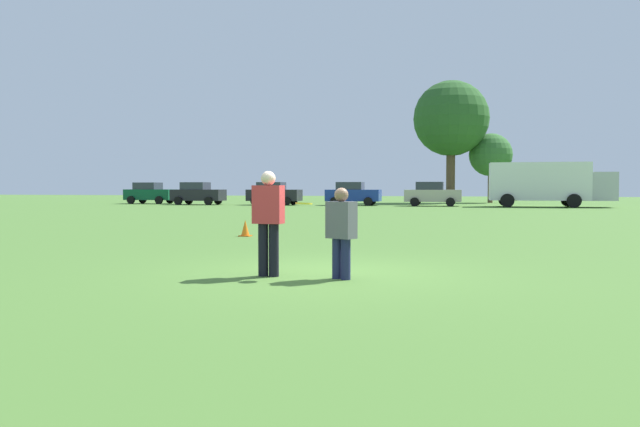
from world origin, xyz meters
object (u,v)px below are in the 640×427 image
object	(u,v)px
traffic_cone	(245,228)
parked_car_center	(274,193)
frisbee	(304,204)
parked_car_mid_right	(353,194)
player_thrower	(268,217)
player_defender	(341,228)
parked_car_near_right	(432,194)
parked_car_near_left	(150,193)
box_truck	(548,183)
parked_car_mid_left	(198,193)

from	to	relation	value
traffic_cone	parked_car_center	bearing A→B (deg)	107.59
frisbee	parked_car_center	xyz separation A→B (m)	(-13.53, 37.62, -0.25)
parked_car_mid_right	player_thrower	bearing A→B (deg)	-80.16
player_defender	parked_car_center	distance (m)	40.22
frisbee	traffic_cone	bearing A→B (deg)	117.94
player_thrower	parked_car_center	distance (m)	39.81
parked_car_near_right	parked_car_near_left	bearing A→B (deg)	178.93
traffic_cone	parked_car_mid_right	xyz separation A→B (m)	(-3.24, 30.71, 0.69)
parked_car_mid_right	box_truck	distance (m)	14.34
player_thrower	traffic_cone	bearing A→B (deg)	114.25
parked_car_center	frisbee	bearing A→B (deg)	-70.22
parked_car_near_left	box_truck	bearing A→B (deg)	-1.17
parked_car_mid_left	traffic_cone	bearing A→B (deg)	-61.74
frisbee	player_defender	bearing A→B (deg)	-2.75
player_thrower	frisbee	xyz separation A→B (m)	(0.59, 0.03, 0.22)
traffic_cone	parked_car_near_right	bearing A→B (deg)	84.58
frisbee	parked_car_center	world-z (taller)	parked_car_center
box_truck	parked_car_center	bearing A→B (deg)	-179.21
traffic_cone	parked_car_center	xyz separation A→B (m)	(-9.55, 30.12, 0.69)
frisbee	parked_car_mid_left	world-z (taller)	parked_car_mid_left
player_thrower	frisbee	bearing A→B (deg)	2.77
traffic_cone	parked_car_center	distance (m)	31.61
parked_car_near_left	player_defender	bearing A→B (deg)	-56.36
box_truck	parked_car_near_right	bearing A→B (deg)	178.56
box_truck	player_defender	bearing A→B (deg)	-99.70
player_thrower	box_truck	bearing A→B (deg)	78.55
player_defender	parked_car_mid_left	distance (m)	42.25
frisbee	traffic_cone	size ratio (longest dim) A/B	0.56
parked_car_near_left	parked_car_mid_right	world-z (taller)	same
player_defender	box_truck	size ratio (longest dim) A/B	0.17
player_defender	parked_car_near_left	size ratio (longest dim) A/B	0.34
player_defender	parked_car_mid_right	size ratio (longest dim) A/B	0.34
parked_car_center	parked_car_mid_right	size ratio (longest dim) A/B	1.00
parked_car_near_left	parked_car_center	world-z (taller)	same
parked_car_near_left	parked_car_mid_right	bearing A→B (deg)	-1.13
parked_car_near_left	parked_car_center	distance (m)	11.58
frisbee	box_truck	distance (m)	38.56
traffic_cone	box_truck	world-z (taller)	box_truck
traffic_cone	parked_car_near_left	world-z (taller)	parked_car_near_left
parked_car_center	parked_car_near_right	size ratio (longest dim) A/B	1.00
player_defender	box_truck	world-z (taller)	box_truck
player_defender	traffic_cone	size ratio (longest dim) A/B	2.97
player_thrower	traffic_cone	xyz separation A→B (m)	(-3.39, 7.52, -0.72)
parked_car_mid_left	parked_car_mid_right	world-z (taller)	same
player_thrower	player_defender	xyz separation A→B (m)	(1.20, -0.00, -0.16)
player_defender	parked_car_near_left	distance (m)	46.35
parked_car_mid_left	parked_car_near_right	bearing A→B (deg)	3.51
parked_car_near_right	parked_car_mid_right	bearing A→B (deg)	179.10
box_truck	frisbee	bearing A→B (deg)	-100.61
traffic_cone	parked_car_near_right	distance (m)	30.76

